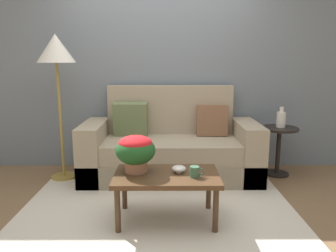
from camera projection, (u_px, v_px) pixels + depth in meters
ground_plane at (158, 208)px, 3.12m from camera, size 14.00×14.00×0.00m
wall_back at (160, 62)px, 4.17m from camera, size 6.40×0.12×2.75m
area_rug at (158, 210)px, 3.06m from camera, size 2.59×1.62×0.01m
couch at (170, 150)px, 3.92m from camera, size 2.08×0.85×1.09m
coffee_table at (167, 180)px, 2.81m from camera, size 0.91×0.55×0.43m
side_table at (279, 142)px, 3.95m from camera, size 0.44×0.44×0.60m
floor_lamp at (56, 56)px, 3.63m from camera, size 0.43×0.43×1.69m
potted_plant at (136, 150)px, 2.81m from camera, size 0.35×0.35×0.33m
coffee_mug at (195, 172)px, 2.72m from camera, size 0.13×0.08×0.09m
snack_bowl at (179, 169)px, 2.82m from camera, size 0.12×0.12×0.06m
table_vase at (281, 119)px, 3.91m from camera, size 0.11×0.11×0.25m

